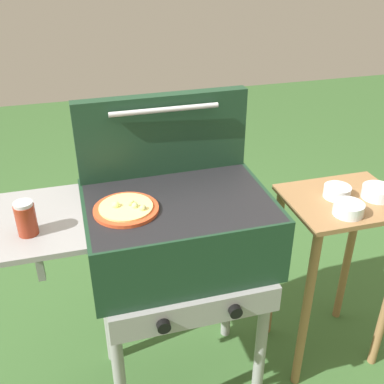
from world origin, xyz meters
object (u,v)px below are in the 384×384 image
pizza_cheese (126,209)px  sauce_jar (26,218)px  prep_table (335,248)px  topping_bowl_near (337,192)px  topping_bowl_far (348,209)px  grill (175,235)px  topping_bowl_middle (378,193)px

pizza_cheese → sauce_jar: 0.31m
sauce_jar → pizza_cheese: bearing=9.2°
prep_table → topping_bowl_near: bearing=137.8°
sauce_jar → topping_bowl_far: bearing=-1.3°
topping_bowl_near → topping_bowl_far: same height
grill → sauce_jar: bearing=-171.1°
grill → topping_bowl_far: 0.63m
topping_bowl_far → pizza_cheese: bearing=174.7°
pizza_cheese → prep_table: bearing=2.0°
pizza_cheese → prep_table: size_ratio=0.27×
topping_bowl_far → topping_bowl_middle: bearing=23.6°
topping_bowl_middle → topping_bowl_near: bearing=162.5°
prep_table → grill: bearing=-179.6°
pizza_cheese → topping_bowl_far: size_ratio=1.93×
grill → prep_table: 0.70m
pizza_cheese → grill: bearing=8.4°
grill → prep_table: bearing=0.4°
topping_bowl_middle → pizza_cheese: bearing=-179.8°
sauce_jar → topping_bowl_middle: (1.27, 0.05, -0.13)m
sauce_jar → prep_table: sauce_jar is taller
pizza_cheese → topping_bowl_near: (0.82, 0.05, -0.09)m
topping_bowl_near → topping_bowl_far: bearing=-102.7°
prep_table → topping_bowl_near: topping_bowl_near is taller
grill → pizza_cheese: size_ratio=4.50×
topping_bowl_far → topping_bowl_middle: (0.18, 0.08, 0.00)m
grill → topping_bowl_near: size_ratio=9.28×
grill → sauce_jar: sauce_jar is taller
pizza_cheese → sauce_jar: bearing=-170.8°
prep_table → topping_bowl_far: bearing=-116.7°
prep_table → topping_bowl_far: (-0.05, -0.10, 0.25)m
topping_bowl_near → topping_bowl_far: 0.13m
pizza_cheese → topping_bowl_near: bearing=3.5°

